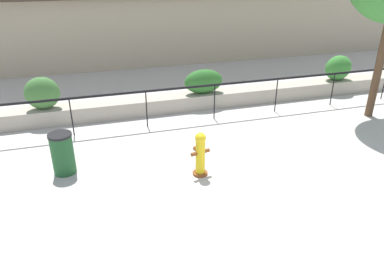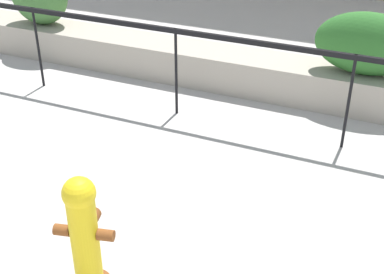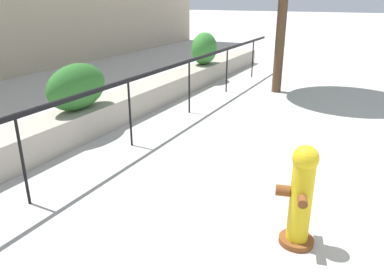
{
  "view_description": "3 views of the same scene",
  "coord_description": "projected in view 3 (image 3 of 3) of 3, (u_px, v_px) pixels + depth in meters",
  "views": [
    {
      "loc": [
        -3.82,
        -5.42,
        4.65
      ],
      "look_at": [
        -1.56,
        2.15,
        0.84
      ],
      "focal_mm": 35.0,
      "sensor_mm": 36.0,
      "label": 1
    },
    {
      "loc": [
        0.57,
        -0.74,
        3.24
      ],
      "look_at": [
        -1.27,
        3.42,
        0.62
      ],
      "focal_mm": 50.0,
      "sensor_mm": 36.0,
      "label": 2
    },
    {
      "loc": [
        -4.82,
        1.31,
        2.39
      ],
      "look_at": [
        -0.76,
        3.36,
        0.67
      ],
      "focal_mm": 35.0,
      "sensor_mm": 36.0,
      "label": 3
    }
  ],
  "objects": [
    {
      "name": "planter_wall_low",
      "position": [
        81.0,
        122.0,
        6.76
      ],
      "size": [
        18.0,
        0.7,
        0.5
      ],
      "primitive_type": "cube",
      "color": "#ADA393",
      "rests_on": "ground"
    },
    {
      "name": "hedge_bush_1",
      "position": [
        77.0,
        87.0,
        6.53
      ],
      "size": [
        1.32,
        0.57,
        0.81
      ],
      "primitive_type": "ellipsoid",
      "color": "#2D6B28",
      "rests_on": "planter_wall_low"
    },
    {
      "name": "fire_hydrant",
      "position": [
        301.0,
        196.0,
        3.67
      ],
      "size": [
        0.48,
        0.47,
        1.08
      ],
      "color": "brown",
      "rests_on": "ground"
    },
    {
      "name": "hedge_bush_2",
      "position": [
        204.0,
        48.0,
        10.89
      ],
      "size": [
        1.03,
        0.67,
        0.91
      ],
      "primitive_type": "ellipsoid",
      "color": "#387F33",
      "rests_on": "planter_wall_low"
    },
    {
      "name": "fence_railing_segment",
      "position": [
        128.0,
        87.0,
        6.03
      ],
      "size": [
        15.0,
        0.05,
        1.15
      ],
      "color": "black",
      "rests_on": "ground"
    }
  ]
}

